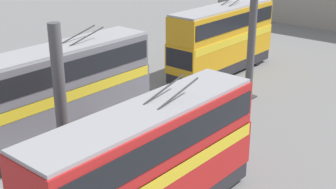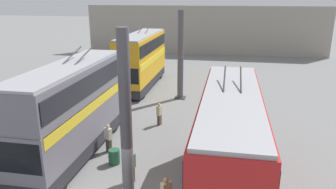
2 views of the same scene
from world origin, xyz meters
TOP-DOWN VIEW (x-y plane):
  - support_column_near at (1.21, 0.00)m, footprint 0.91×0.91m
  - support_column_far at (16.22, 0.00)m, footprint 0.91×0.91m
  - bus_left_far at (1.86, -4.26)m, footprint 10.51×2.54m
  - bus_right_mid at (4.74, 4.26)m, footprint 10.11×2.54m
  - bus_right_far at (19.26, 4.26)m, footprint 10.35×2.54m
  - person_by_right_row at (5.33, 2.48)m, footprint 0.41×0.48m
  - person_aisle_midway at (9.85, 0.48)m, footprint 0.47×0.35m
  - person_aisle_foreground at (2.48, 0.27)m, footprint 0.33×0.46m
  - oil_drum at (4.06, 1.70)m, footprint 0.63×0.63m

SIDE VIEW (x-z plane):
  - oil_drum at x=4.06m, z-range 0.00..0.81m
  - person_aisle_midway at x=9.85m, z-range 0.04..1.61m
  - person_by_right_row at x=5.33m, z-range 0.05..1.72m
  - person_aisle_foreground at x=2.48m, z-range 0.05..1.79m
  - bus_left_far at x=1.86m, z-range 0.02..5.54m
  - bus_right_far at x=19.26m, z-range 0.04..5.81m
  - bus_right_mid at x=4.74m, z-range 0.04..5.81m
  - support_column_near at x=1.21m, z-range -0.12..7.40m
  - support_column_far at x=16.22m, z-range -0.12..7.40m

